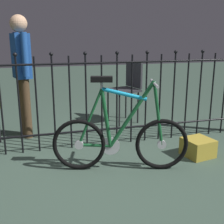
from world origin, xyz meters
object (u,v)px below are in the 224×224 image
(chair_charcoal, at_px, (128,85))
(person_visitor, at_px, (22,67))
(display_crate, at_px, (198,147))
(bicycle, at_px, (120,138))

(chair_charcoal, xyz_separation_m, person_visitor, (-1.49, -0.27, 0.34))
(person_visitor, relative_size, display_crate, 5.29)
(bicycle, bearing_deg, chair_charcoal, 68.97)
(person_visitor, bearing_deg, chair_charcoal, 10.40)
(bicycle, xyz_separation_m, chair_charcoal, (0.60, 1.56, 0.23))
(bicycle, height_order, person_visitor, person_visitor)
(bicycle, relative_size, person_visitor, 0.84)
(chair_charcoal, distance_m, display_crate, 1.58)
(bicycle, xyz_separation_m, display_crate, (0.92, 0.08, -0.23))
(chair_charcoal, bearing_deg, person_visitor, -169.60)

